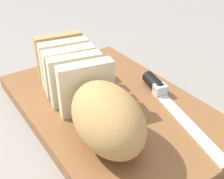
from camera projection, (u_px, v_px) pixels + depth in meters
ground_plane at (112, 114)px, 0.54m from camera, size 3.00×3.00×0.00m
cutting_board at (112, 109)px, 0.53m from camera, size 0.45×0.30×0.02m
bread_loaf at (89, 95)px, 0.47m from camera, size 0.33×0.13×0.09m
bread_knife at (161, 92)px, 0.54m from camera, size 0.25×0.08×0.02m
crumb_near_knife at (125, 124)px, 0.47m from camera, size 0.01×0.01×0.01m
crumb_near_loaf at (111, 123)px, 0.47m from camera, size 0.01×0.01×0.01m
crumb_stray_left at (99, 98)px, 0.54m from camera, size 0.00×0.00×0.00m
crumb_stray_right at (116, 96)px, 0.54m from camera, size 0.00×0.00×0.00m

